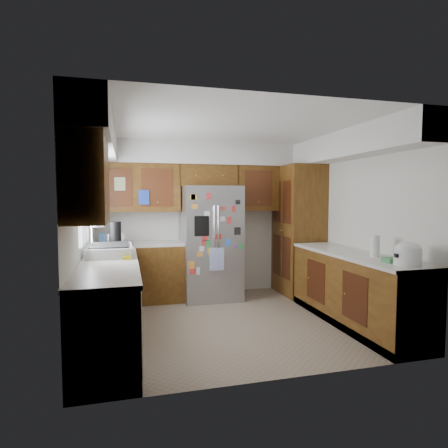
% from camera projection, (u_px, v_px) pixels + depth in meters
% --- Properties ---
extents(floor, '(3.60, 3.60, 0.00)m').
position_uv_depth(floor, '(231.00, 322.00, 4.88)').
color(floor, gray).
rests_on(floor, ground).
extents(room_shell, '(3.64, 3.24, 2.52)m').
position_uv_depth(room_shell, '(217.00, 183.00, 5.07)').
color(room_shell, silver).
rests_on(room_shell, ground).
extents(left_counter_run, '(1.36, 3.20, 0.92)m').
position_uv_depth(left_counter_run, '(123.00, 296.00, 4.53)').
color(left_counter_run, '#47280D').
rests_on(left_counter_run, ground).
extents(right_counter_run, '(0.63, 2.25, 0.92)m').
position_uv_depth(right_counter_run, '(354.00, 292.00, 4.77)').
color(right_counter_run, '#47280D').
rests_on(right_counter_run, ground).
extents(pantry, '(0.60, 0.90, 2.15)m').
position_uv_depth(pantry, '(298.00, 230.00, 6.29)').
color(pantry, '#47280D').
rests_on(pantry, ground).
extents(fridge, '(0.90, 0.79, 1.80)m').
position_uv_depth(fridge, '(211.00, 243.00, 5.98)').
color(fridge, gray).
rests_on(fridge, ground).
extents(bridge_cabinet, '(0.96, 0.34, 0.35)m').
position_uv_depth(bridge_cabinet, '(208.00, 176.00, 6.12)').
color(bridge_cabinet, '#47280D').
rests_on(bridge_cabinet, fridge).
extents(fridge_top_items, '(0.80, 0.32, 0.26)m').
position_uv_depth(fridge_top_items, '(203.00, 158.00, 6.08)').
color(fridge_top_items, '#2D3ACB').
rests_on(fridge_top_items, bridge_cabinet).
extents(sink_assembly, '(0.52, 0.74, 0.37)m').
position_uv_depth(sink_assembly, '(110.00, 250.00, 4.52)').
color(sink_assembly, silver).
rests_on(sink_assembly, left_counter_run).
extents(left_counter_clutter, '(0.39, 0.92, 0.38)m').
position_uv_depth(left_counter_clutter, '(115.00, 238.00, 5.23)').
color(left_counter_clutter, black).
rests_on(left_counter_clutter, left_counter_run).
extents(rice_cooker, '(0.28, 0.27, 0.24)m').
position_uv_depth(rice_cooker, '(408.00, 253.00, 3.85)').
color(rice_cooker, white).
rests_on(rice_cooker, right_counter_run).
extents(paper_towel, '(0.11, 0.11, 0.25)m').
position_uv_depth(paper_towel, '(375.00, 246.00, 4.42)').
color(paper_towel, white).
rests_on(paper_towel, right_counter_run).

